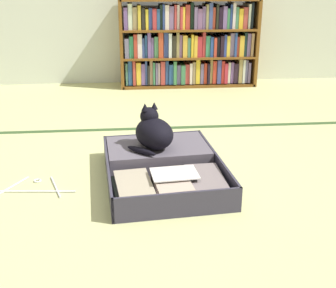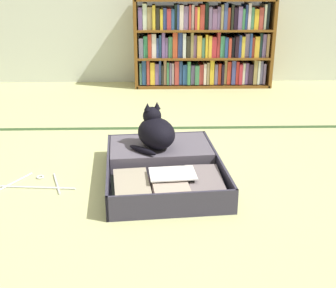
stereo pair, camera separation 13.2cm
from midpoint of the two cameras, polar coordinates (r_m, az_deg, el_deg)
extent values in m
plane|color=#C0C382|center=(2.18, -0.67, -6.19)|extent=(10.00, 10.00, 0.00)
cube|color=#334F28|center=(3.05, -0.95, 2.12)|extent=(4.80, 0.05, 0.00)
cube|color=brown|center=(4.21, -3.32, 13.14)|extent=(0.03, 0.30, 0.82)
cube|color=brown|center=(4.36, 14.19, 12.84)|extent=(0.03, 0.30, 0.82)
cube|color=brown|center=(4.31, 5.41, 7.90)|extent=(1.28, 0.30, 0.02)
cube|color=brown|center=(4.26, 5.54, 11.41)|extent=(1.25, 0.30, 0.02)
cube|color=#467663|center=(4.26, -2.70, 9.54)|extent=(0.02, 0.25, 0.21)
cube|color=navy|center=(4.26, -2.24, 9.70)|extent=(0.04, 0.25, 0.23)
cube|color=#B64236|center=(4.25, -1.72, 9.68)|extent=(0.03, 0.25, 0.23)
cube|color=yellow|center=(4.25, -1.16, 9.58)|extent=(0.04, 0.25, 0.21)
cube|color=#725497|center=(4.26, -0.57, 9.51)|extent=(0.04, 0.25, 0.20)
cube|color=#354C95|center=(4.26, -0.17, 9.73)|extent=(0.02, 0.25, 0.23)
cube|color=black|center=(4.25, 0.14, 9.39)|extent=(0.02, 0.25, 0.19)
cube|color=#97765C|center=(4.26, 0.49, 9.72)|extent=(0.03, 0.25, 0.23)
cube|color=#3D8255|center=(4.25, 0.85, 9.60)|extent=(0.02, 0.25, 0.22)
cube|color=slate|center=(4.25, 1.18, 9.56)|extent=(0.02, 0.25, 0.21)
cube|color=silver|center=(4.27, 1.50, 9.56)|extent=(0.02, 0.25, 0.20)
cube|color=#AF3E39|center=(4.25, 2.00, 9.65)|extent=(0.04, 0.25, 0.22)
cube|color=#284886|center=(4.27, 2.53, 9.68)|extent=(0.03, 0.25, 0.22)
cube|color=#2A5392|center=(4.27, 3.07, 9.43)|extent=(0.04, 0.25, 0.19)
cube|color=#438951|center=(4.26, 3.58, 9.62)|extent=(0.03, 0.25, 0.22)
cube|color=slate|center=(4.28, 4.07, 9.40)|extent=(0.03, 0.25, 0.18)
cube|color=#3C7B53|center=(4.27, 4.63, 9.37)|extent=(0.04, 0.25, 0.18)
cube|color=#B13B3C|center=(4.29, 5.18, 9.43)|extent=(0.04, 0.25, 0.19)
cube|color=beige|center=(4.28, 5.65, 9.47)|extent=(0.02, 0.25, 0.20)
cube|color=#957F58|center=(4.28, 6.05, 9.54)|extent=(0.02, 0.25, 0.21)
cube|color=gold|center=(4.29, 6.55, 9.69)|extent=(0.04, 0.25, 0.23)
cube|color=slate|center=(4.30, 7.07, 9.42)|extent=(0.03, 0.25, 0.19)
cube|color=#B83827|center=(4.31, 7.52, 9.44)|extent=(0.03, 0.25, 0.20)
cube|color=black|center=(4.31, 7.95, 9.38)|extent=(0.02, 0.25, 0.19)
cube|color=#9E864C|center=(4.32, 8.28, 9.66)|extent=(0.02, 0.25, 0.23)
cube|color=red|center=(4.32, 8.72, 9.56)|extent=(0.04, 0.25, 0.22)
cube|color=#3E4484|center=(4.32, 9.30, 9.60)|extent=(0.04, 0.25, 0.23)
cube|color=red|center=(4.33, 9.77, 9.53)|extent=(0.03, 0.25, 0.22)
cube|color=#B52E3F|center=(4.33, 10.19, 9.34)|extent=(0.03, 0.25, 0.19)
cube|color=beige|center=(4.35, 10.58, 9.42)|extent=(0.02, 0.25, 0.20)
cube|color=#6F5090|center=(4.36, 10.97, 9.41)|extent=(0.03, 0.25, 0.20)
cube|color=#271A29|center=(4.36, 11.47, 9.30)|extent=(0.04, 0.25, 0.19)
cube|color=#988450|center=(4.36, 12.04, 9.55)|extent=(0.03, 0.25, 0.23)
cube|color=silver|center=(4.37, 12.47, 9.50)|extent=(0.02, 0.25, 0.23)
cube|color=slate|center=(4.39, 12.78, 9.49)|extent=(0.02, 0.25, 0.22)
cube|color=slate|center=(4.39, 13.15, 9.29)|extent=(0.02, 0.25, 0.20)
cube|color=brown|center=(4.22, 5.66, 14.84)|extent=(1.25, 0.30, 0.02)
cube|color=slate|center=(4.20, -2.62, 12.75)|extent=(0.04, 0.25, 0.18)
cube|color=#34875B|center=(4.21, -2.04, 12.91)|extent=(0.04, 0.25, 0.20)
cube|color=#B23629|center=(4.20, -1.50, 13.02)|extent=(0.03, 0.25, 0.22)
cube|color=silver|center=(4.21, -0.95, 13.05)|extent=(0.04, 0.25, 0.22)
cube|color=#314386|center=(4.22, -0.48, 12.81)|extent=(0.02, 0.25, 0.18)
cube|color=#274D84|center=(4.22, -0.12, 12.98)|extent=(0.02, 0.25, 0.21)
cube|color=#715197|center=(4.21, 0.29, 13.13)|extent=(0.03, 0.25, 0.23)
cube|color=slate|center=(4.22, 0.69, 12.83)|extent=(0.02, 0.25, 0.18)
cube|color=#48855C|center=(4.22, 1.19, 12.88)|extent=(0.04, 0.25, 0.19)
cube|color=#B94428|center=(4.21, 1.80, 13.12)|extent=(0.04, 0.25, 0.23)
cube|color=#2F428A|center=(4.22, 2.46, 13.13)|extent=(0.04, 0.25, 0.23)
cube|color=silver|center=(4.21, 3.01, 13.07)|extent=(0.03, 0.25, 0.23)
cube|color=#29261D|center=(4.22, 3.52, 12.90)|extent=(0.04, 0.25, 0.20)
cube|color=#91824F|center=(4.23, 4.00, 13.11)|extent=(0.03, 0.25, 0.23)
cube|color=slate|center=(4.24, 4.39, 12.94)|extent=(0.03, 0.25, 0.21)
cube|color=gold|center=(4.23, 4.95, 12.91)|extent=(0.04, 0.25, 0.20)
cube|color=#44745B|center=(4.24, 5.46, 12.75)|extent=(0.03, 0.25, 0.18)
cube|color=gold|center=(4.23, 5.88, 12.93)|extent=(0.02, 0.25, 0.21)
cube|color=gold|center=(4.24, 6.32, 12.85)|extent=(0.03, 0.25, 0.20)
cube|color=#B42C36|center=(4.25, 6.85, 12.78)|extent=(0.04, 0.25, 0.19)
cube|color=#AE3437|center=(4.26, 7.41, 13.05)|extent=(0.03, 0.25, 0.23)
cube|color=#3A8865|center=(4.27, 7.90, 12.81)|extent=(0.04, 0.25, 0.20)
cube|color=#284691|center=(4.27, 8.42, 12.72)|extent=(0.03, 0.25, 0.19)
cube|color=#B73D2F|center=(4.27, 8.86, 12.65)|extent=(0.03, 0.25, 0.18)
cube|color=black|center=(4.29, 9.26, 12.69)|extent=(0.02, 0.25, 0.18)
cube|color=black|center=(4.28, 9.75, 12.73)|extent=(0.03, 0.25, 0.20)
cube|color=#324394|center=(4.29, 10.14, 12.79)|extent=(0.02, 0.25, 0.21)
cube|color=gold|center=(4.30, 10.53, 12.70)|extent=(0.03, 0.25, 0.19)
cube|color=slate|center=(4.31, 11.02, 12.87)|extent=(0.04, 0.25, 0.22)
cube|color=#2B488A|center=(4.30, 11.49, 12.84)|extent=(0.02, 0.25, 0.22)
cube|color=#B43E2D|center=(4.32, 11.76, 12.60)|extent=(0.02, 0.25, 0.18)
cube|color=gold|center=(4.32, 12.25, 12.63)|extent=(0.04, 0.25, 0.19)
cube|color=black|center=(4.33, 12.72, 12.82)|extent=(0.02, 0.25, 0.22)
cube|color=slate|center=(4.34, 13.14, 12.74)|extent=(0.03, 0.25, 0.21)
cube|color=#A07A52|center=(4.34, 13.60, 12.71)|extent=(0.02, 0.25, 0.22)
cube|color=#6B5093|center=(4.18, -2.71, 16.35)|extent=(0.03, 0.25, 0.20)
cube|color=silver|center=(4.18, -2.12, 16.59)|extent=(0.04, 0.25, 0.23)
cube|color=#958055|center=(4.18, -1.50, 16.38)|extent=(0.04, 0.25, 0.20)
cube|color=gold|center=(4.18, -0.94, 16.49)|extent=(0.03, 0.25, 0.21)
cube|color=black|center=(4.18, -0.44, 16.36)|extent=(0.03, 0.25, 0.19)
cube|color=gold|center=(4.19, 0.05, 16.27)|extent=(0.03, 0.25, 0.18)
cube|color=navy|center=(4.19, 0.51, 16.33)|extent=(0.03, 0.25, 0.19)
cube|color=#AC333A|center=(4.18, 1.03, 16.29)|extent=(0.04, 0.25, 0.18)
cube|color=#294E84|center=(4.19, 1.53, 16.28)|extent=(0.03, 0.25, 0.18)
cube|color=black|center=(4.19, 1.91, 16.53)|extent=(0.02, 0.25, 0.22)
cube|color=#2E418A|center=(4.19, 2.22, 16.54)|extent=(0.02, 0.25, 0.22)
cube|color=silver|center=(4.19, 2.66, 16.50)|extent=(0.04, 0.25, 0.22)
cube|color=slate|center=(4.20, 3.25, 16.43)|extent=(0.04, 0.25, 0.21)
cube|color=#BB3D3E|center=(4.19, 3.75, 16.49)|extent=(0.02, 0.25, 0.22)
cube|color=silver|center=(4.21, 4.11, 16.49)|extent=(0.02, 0.25, 0.22)
cube|color=#BD3B3B|center=(4.19, 4.53, 16.35)|extent=(0.02, 0.25, 0.20)
cube|color=yellow|center=(4.20, 4.84, 16.34)|extent=(0.02, 0.25, 0.20)
cube|color=#B13A32|center=(4.21, 5.35, 16.47)|extent=(0.04, 0.25, 0.22)
cube|color=black|center=(4.22, 5.92, 16.57)|extent=(0.03, 0.25, 0.24)
cube|color=slate|center=(4.21, 6.40, 16.31)|extent=(0.03, 0.25, 0.20)
cube|color=slate|center=(4.23, 6.94, 16.18)|extent=(0.04, 0.25, 0.18)
cube|color=slate|center=(4.23, 7.48, 16.30)|extent=(0.03, 0.25, 0.20)
cube|color=#8F8555|center=(4.23, 7.90, 16.40)|extent=(0.02, 0.25, 0.22)
cube|color=#3E4C8D|center=(4.23, 8.34, 16.49)|extent=(0.03, 0.25, 0.24)
cube|color=#B94431|center=(4.25, 8.74, 16.19)|extent=(0.03, 0.25, 0.19)
cube|color=black|center=(4.24, 9.19, 16.35)|extent=(0.02, 0.25, 0.22)
cube|color=black|center=(4.25, 9.61, 16.16)|extent=(0.03, 0.25, 0.20)
cube|color=slate|center=(4.26, 10.16, 16.19)|extent=(0.04, 0.25, 0.20)
cube|color=#35784D|center=(4.26, 10.60, 16.05)|extent=(0.02, 0.25, 0.18)
cube|color=navy|center=(4.28, 10.95, 16.26)|extent=(0.02, 0.25, 0.22)
cube|color=silver|center=(4.28, 11.34, 16.34)|extent=(0.03, 0.25, 0.23)
cube|color=#437F5D|center=(4.29, 11.71, 16.08)|extent=(0.03, 0.25, 0.20)
cube|color=gold|center=(4.30, 12.20, 15.95)|extent=(0.04, 0.25, 0.18)
cube|color=#AA433C|center=(4.31, 12.79, 16.00)|extent=(0.04, 0.25, 0.19)
cube|color=silver|center=(4.32, 13.29, 16.16)|extent=(0.02, 0.25, 0.22)
cube|color=black|center=(4.33, 13.64, 16.23)|extent=(0.02, 0.25, 0.23)
cube|color=#333042|center=(2.11, 1.79, -6.97)|extent=(0.62, 0.44, 0.01)
cube|color=#333042|center=(1.92, 2.62, -8.17)|extent=(0.59, 0.06, 0.12)
cube|color=#333042|center=(2.07, -6.16, -5.99)|extent=(0.05, 0.39, 0.12)
cube|color=#333042|center=(2.14, 9.49, -5.15)|extent=(0.05, 0.39, 0.12)
cube|color=#474A57|center=(2.11, 1.80, -6.73)|extent=(0.59, 0.42, 0.01)
cube|color=#333042|center=(2.46, 0.50, -2.67)|extent=(0.62, 0.44, 0.01)
cube|color=#333042|center=(2.61, 0.00, 0.14)|extent=(0.59, 0.06, 0.12)
cube|color=#333042|center=(2.42, -6.28, -1.75)|extent=(0.05, 0.39, 0.12)
cube|color=#333042|center=(2.49, 7.10, -1.16)|extent=(0.05, 0.39, 0.12)
cube|color=#474A57|center=(2.46, 0.50, -2.46)|extent=(0.59, 0.42, 0.01)
cylinder|color=black|center=(2.28, 1.10, -4.38)|extent=(0.57, 0.06, 0.02)
cube|color=silver|center=(2.08, -3.17, -6.78)|extent=(0.20, 0.31, 0.02)
cube|color=gray|center=(2.08, -3.16, -6.28)|extent=(0.20, 0.34, 0.02)
cube|color=#212822|center=(2.07, -3.35, -5.89)|extent=(0.21, 0.33, 0.01)
cube|color=tan|center=(2.07, -3.00, -5.35)|extent=(0.21, 0.34, 0.02)
cube|color=gray|center=(2.11, 1.83, -6.26)|extent=(0.20, 0.32, 0.02)
cube|color=#292621|center=(2.09, 1.84, -5.79)|extent=(0.18, 0.28, 0.02)
cube|color=slate|center=(2.08, 1.92, -5.18)|extent=(0.18, 0.34, 0.02)
cube|color=#B49F8E|center=(2.07, 1.96, -4.80)|extent=(0.20, 0.30, 0.02)
cube|color=slate|center=(2.13, 6.81, -6.04)|extent=(0.18, 0.31, 0.02)
cube|color=#242F2D|center=(2.11, 6.86, -5.68)|extent=(0.18, 0.29, 0.02)
cube|color=#394069|center=(2.11, 6.65, -5.26)|extent=(0.19, 0.33, 0.01)
cube|color=slate|center=(2.11, 6.72, -4.78)|extent=(0.18, 0.34, 0.02)
cube|color=silver|center=(2.09, 2.43, -3.96)|extent=(0.24, 0.18, 0.01)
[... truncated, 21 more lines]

